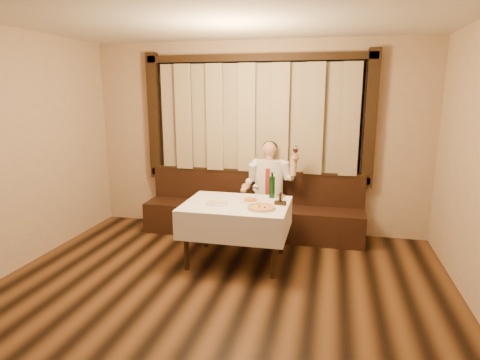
% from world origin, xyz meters
% --- Properties ---
extents(room, '(5.01, 6.01, 2.81)m').
position_xyz_m(room, '(-0.00, 0.97, 1.50)').
color(room, black).
rests_on(room, ground).
extents(banquette, '(3.20, 0.61, 0.94)m').
position_xyz_m(banquette, '(0.00, 2.72, 0.31)').
color(banquette, black).
rests_on(banquette, ground).
extents(dining_table, '(1.27, 0.97, 0.76)m').
position_xyz_m(dining_table, '(0.00, 1.70, 0.65)').
color(dining_table, black).
rests_on(dining_table, ground).
extents(pizza, '(0.34, 0.34, 0.04)m').
position_xyz_m(pizza, '(0.34, 1.52, 0.77)').
color(pizza, white).
rests_on(pizza, dining_table).
extents(pasta_red, '(0.26, 0.26, 0.09)m').
position_xyz_m(pasta_red, '(0.15, 1.80, 0.79)').
color(pasta_red, white).
rests_on(pasta_red, dining_table).
extents(pasta_cream, '(0.27, 0.27, 0.09)m').
position_xyz_m(pasta_cream, '(-0.22, 1.62, 0.79)').
color(pasta_cream, white).
rests_on(pasta_cream, dining_table).
extents(green_bottle, '(0.07, 0.07, 0.33)m').
position_xyz_m(green_bottle, '(0.38, 2.05, 0.90)').
color(green_bottle, '#0D3F15').
rests_on(green_bottle, dining_table).
extents(table_wine_glass, '(0.08, 0.08, 0.21)m').
position_xyz_m(table_wine_glass, '(0.20, 1.87, 0.91)').
color(table_wine_glass, white).
rests_on(table_wine_glass, dining_table).
extents(cruet_caddy, '(0.14, 0.08, 0.14)m').
position_xyz_m(cruet_caddy, '(0.53, 1.75, 0.81)').
color(cruet_caddy, black).
rests_on(cruet_caddy, dining_table).
extents(seated_man, '(0.76, 0.57, 1.40)m').
position_xyz_m(seated_man, '(0.25, 2.63, 0.81)').
color(seated_man, black).
rests_on(seated_man, ground).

